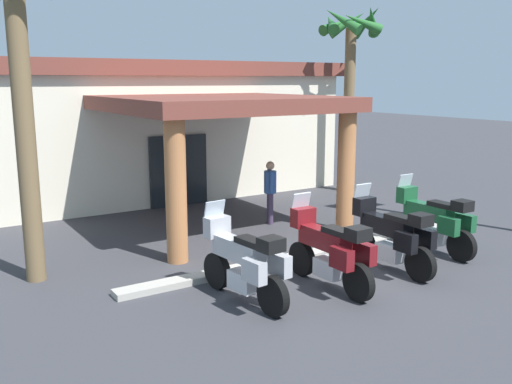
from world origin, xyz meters
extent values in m
plane|color=#38383D|center=(0.00, 0.00, 0.00)|extent=(80.00, 80.00, 0.00)
cube|color=silver|center=(0.03, 10.03, 1.90)|extent=(12.08, 6.89, 3.80)
cube|color=#1E2328|center=(0.00, 6.58, 1.05)|extent=(1.80, 0.12, 2.10)
cube|color=brown|center=(-0.03, 4.00, 3.11)|extent=(5.36, 5.34, 0.35)
cylinder|color=#B27042|center=(-2.30, 1.78, 1.47)|extent=(0.43, 0.43, 2.93)
cylinder|color=#B27042|center=(2.21, 1.74, 1.47)|extent=(0.43, 0.43, 2.93)
cube|color=brown|center=(0.03, 10.03, 4.02)|extent=(12.49, 7.30, 0.44)
cylinder|color=black|center=(-2.35, 0.02, 0.33)|extent=(0.20, 0.67, 0.66)
cylinder|color=black|center=(-2.20, -1.53, 0.33)|extent=(0.20, 0.67, 0.66)
cube|color=silver|center=(-2.27, -0.78, 0.37)|extent=(0.37, 0.59, 0.32)
cube|color=#B2B2B7|center=(-2.28, -0.63, 0.88)|extent=(0.41, 1.17, 0.34)
cube|color=black|center=(-2.25, -0.98, 1.10)|extent=(0.34, 0.62, 0.10)
cube|color=#B2B2B7|center=(-2.35, 0.00, 1.15)|extent=(0.46, 0.28, 0.36)
cube|color=#B2BCC6|center=(-2.35, 0.08, 1.43)|extent=(0.41, 0.16, 0.36)
cube|color=#B2B2B7|center=(-2.47, -1.40, 0.76)|extent=(0.22, 0.46, 0.36)
cube|color=#B2B2B7|center=(-1.95, -1.35, 0.76)|extent=(0.22, 0.46, 0.36)
cube|color=black|center=(-2.20, -1.48, 1.17)|extent=(0.39, 0.35, 0.22)
cylinder|color=black|center=(-0.65, -0.26, 0.33)|extent=(0.15, 0.66, 0.66)
cylinder|color=black|center=(-0.64, -1.81, 0.33)|extent=(0.15, 0.66, 0.66)
cube|color=silver|center=(-0.64, -1.06, 0.37)|extent=(0.32, 0.56, 0.32)
cube|color=maroon|center=(-0.64, -0.91, 0.88)|extent=(0.31, 1.15, 0.34)
cube|color=black|center=(-0.64, -1.26, 1.10)|extent=(0.29, 0.60, 0.10)
cube|color=maroon|center=(-0.65, -0.28, 1.15)|extent=(0.44, 0.24, 0.36)
cube|color=#B2BCC6|center=(-0.65, -0.20, 1.43)|extent=(0.40, 0.12, 0.36)
cube|color=maroon|center=(-0.90, -1.66, 0.76)|extent=(0.18, 0.44, 0.36)
cube|color=maroon|center=(-0.38, -1.65, 0.76)|extent=(0.18, 0.44, 0.36)
cube|color=black|center=(-0.64, -1.76, 1.17)|extent=(0.36, 0.32, 0.22)
cylinder|color=black|center=(0.99, -0.18, 0.33)|extent=(0.14, 0.66, 0.66)
cylinder|color=black|center=(0.98, -1.73, 0.33)|extent=(0.14, 0.66, 0.66)
cube|color=silver|center=(0.98, -0.98, 0.37)|extent=(0.32, 0.56, 0.32)
cube|color=black|center=(0.99, -0.83, 0.88)|extent=(0.30, 1.15, 0.34)
cube|color=black|center=(0.98, -1.18, 1.10)|extent=(0.28, 0.60, 0.10)
cube|color=black|center=(0.99, -0.20, 1.15)|extent=(0.44, 0.24, 0.36)
cube|color=#B2BCC6|center=(0.99, -0.12, 1.43)|extent=(0.40, 0.12, 0.36)
cube|color=black|center=(0.72, -1.58, 0.76)|extent=(0.18, 0.44, 0.36)
cube|color=black|center=(1.24, -1.58, 0.76)|extent=(0.18, 0.44, 0.36)
cube|color=black|center=(0.98, -1.68, 1.17)|extent=(0.36, 0.32, 0.22)
cylinder|color=black|center=(2.61, 0.16, 0.33)|extent=(0.14, 0.66, 0.66)
cylinder|color=black|center=(2.61, -1.39, 0.33)|extent=(0.14, 0.66, 0.66)
cube|color=silver|center=(2.61, -0.64, 0.37)|extent=(0.32, 0.56, 0.32)
cube|color=#19512D|center=(2.61, -0.49, 0.88)|extent=(0.30, 1.15, 0.34)
cube|color=black|center=(2.61, -0.84, 1.10)|extent=(0.28, 0.60, 0.10)
cube|color=#19512D|center=(2.61, 0.14, 1.15)|extent=(0.44, 0.24, 0.36)
cube|color=#B2BCC6|center=(2.61, 0.22, 1.43)|extent=(0.40, 0.12, 0.36)
cube|color=#19512D|center=(2.35, -1.24, 0.76)|extent=(0.18, 0.44, 0.36)
cube|color=#19512D|center=(2.87, -1.24, 0.76)|extent=(0.18, 0.44, 0.36)
cube|color=black|center=(2.61, -1.34, 1.17)|extent=(0.36, 0.32, 0.22)
cylinder|color=#3F334C|center=(1.03, 3.26, 0.41)|extent=(0.14, 0.14, 0.81)
cylinder|color=#3F334C|center=(1.11, 3.43, 0.41)|extent=(0.14, 0.14, 0.81)
cylinder|color=#335999|center=(1.07, 3.35, 1.10)|extent=(0.32, 0.32, 0.57)
cylinder|color=#335999|center=(0.98, 3.15, 1.13)|extent=(0.09, 0.09, 0.55)
cylinder|color=#335999|center=(1.16, 3.55, 1.13)|extent=(0.09, 0.09, 0.55)
sphere|color=tan|center=(1.07, 3.35, 1.53)|extent=(0.22, 0.22, 0.22)
cylinder|color=brown|center=(5.72, 5.60, 2.66)|extent=(0.35, 0.35, 5.31)
cone|color=#236028|center=(6.38, 5.61, 5.54)|extent=(0.38, 1.28, 1.06)
cone|color=#236028|center=(6.05, 6.17, 5.51)|extent=(1.31, 0.96, 0.99)
cone|color=#236028|center=(5.57, 6.24, 5.43)|extent=(1.40, 0.67, 0.75)
cone|color=#236028|center=(5.16, 5.94, 5.47)|extent=(1.01, 1.34, 0.85)
cone|color=#236028|center=(5.12, 5.35, 5.51)|extent=(0.84, 1.35, 0.98)
cone|color=#236028|center=(5.59, 4.96, 5.43)|extent=(1.40, 0.63, 0.74)
cone|color=#236028|center=(6.13, 5.09, 5.52)|extent=(1.24, 1.09, 1.00)
cylinder|color=brown|center=(-4.99, 2.24, 2.69)|extent=(0.35, 0.35, 5.39)
cube|color=#ADA89E|center=(0.17, 0.53, 0.06)|extent=(8.51, 0.36, 0.12)
camera|label=1|loc=(-6.96, -8.40, 3.69)|focal=39.38mm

